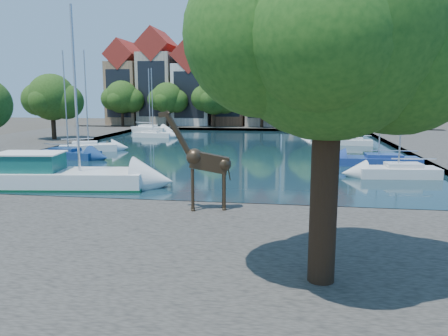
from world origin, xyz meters
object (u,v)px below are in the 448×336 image
object	(u,v)px
sailboat_right_a	(398,169)
giraffe_statue	(204,162)
plane_tree	(335,33)
motorsailer	(55,174)

from	to	relation	value
sailboat_right_a	giraffe_statue	bearing A→B (deg)	-133.92
plane_tree	sailboat_right_a	size ratio (longest dim) A/B	0.98
giraffe_statue	motorsailer	size ratio (longest dim) A/B	0.42
plane_tree	motorsailer	distance (m)	21.64
plane_tree	giraffe_statue	world-z (taller)	plane_tree
sailboat_right_a	plane_tree	bearing A→B (deg)	-108.70
giraffe_statue	sailboat_right_a	xyz separation A→B (m)	(11.81, 12.27, -2.17)
plane_tree	sailboat_right_a	world-z (taller)	plane_tree
plane_tree	sailboat_right_a	distance (m)	21.95
motorsailer	giraffe_statue	bearing A→B (deg)	-26.94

